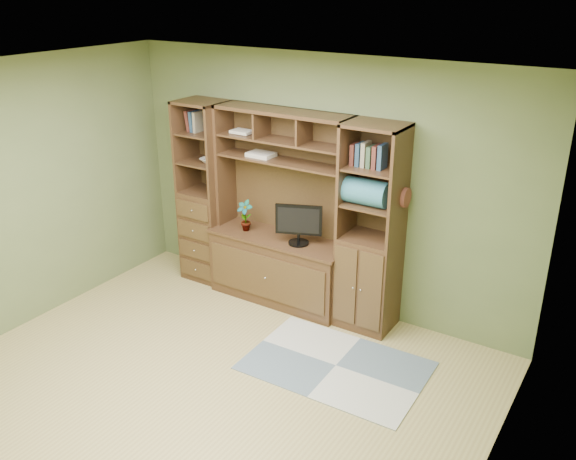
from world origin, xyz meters
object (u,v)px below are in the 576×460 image
Objects in this scene: monitor at (299,217)px; right_tower at (371,230)px; left_tower at (205,193)px; center_hutch at (278,211)px.

right_tower is at bearing -16.46° from monitor.
left_tower and right_tower have the same top height.
center_hutch is 0.27m from monitor.
monitor is at bearing -7.42° from center_hutch.
right_tower is (2.02, 0.00, 0.00)m from left_tower.
right_tower reaches higher than monitor.
center_hutch is at bearing 150.46° from monitor.
right_tower is (1.02, 0.04, 0.00)m from center_hutch.
left_tower is (-1.00, 0.04, 0.00)m from center_hutch.
left_tower is at bearing 177.71° from center_hutch.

